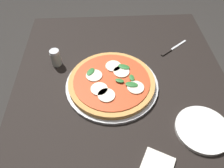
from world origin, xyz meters
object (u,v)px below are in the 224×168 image
Objects in this scene: plate_white at (203,129)px; pepper_shaker at (56,58)px; serving_tray at (112,85)px; knife at (171,50)px; pizza at (112,82)px; dining_table at (122,117)px.

pepper_shaker is at bearing 56.06° from plate_white.
serving_tray is 0.34m from knife.
plate_white is at bearing -126.18° from pizza.
dining_table is 8.14× the size of knife.
dining_table is at bearing -152.99° from serving_tray.
pizza is 0.26m from pepper_shaker.
knife is at bearing -82.60° from pepper_shaker.
serving_tray is at bearing 53.63° from plate_white.
knife is (0.41, 0.01, -0.00)m from plate_white.
serving_tray is 1.08× the size of pizza.
pepper_shaker reaches higher than knife.
pepper_shaker is (0.14, 0.23, 0.01)m from pizza.
knife is at bearing 1.44° from plate_white.
dining_table is at bearing 139.08° from knife.
pizza is at bearing 110.19° from serving_tray.
pizza is at bearing -120.88° from pepper_shaker.
plate_white is 0.62m from pepper_shaker.
serving_tray is at bearing 27.01° from dining_table.
pepper_shaker is at bearing 59.35° from serving_tray.
plate_white is (-0.21, -0.29, -0.02)m from pizza.
pepper_shaker reaches higher than dining_table.
plate_white is at bearing -126.37° from serving_tray.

